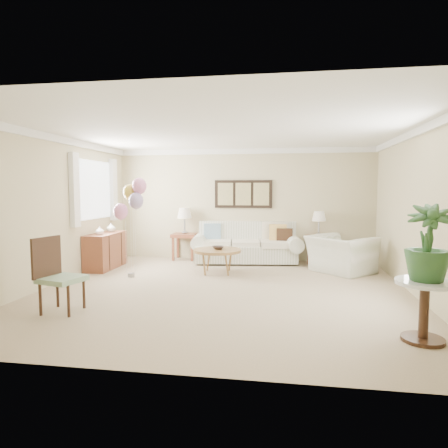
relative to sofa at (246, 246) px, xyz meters
name	(u,v)px	position (x,y,z in m)	size (l,w,h in m)	color
ground_plane	(223,291)	(-0.11, -2.67, -0.36)	(6.00, 6.00, 0.00)	tan
room_shell	(218,192)	(-0.22, -2.57, 1.27)	(6.04, 6.04, 2.60)	#C0B690
wall_art_triptych	(243,194)	(-0.11, 0.30, 1.19)	(1.35, 0.06, 0.65)	black
sofa	(246,246)	(0.00, 0.00, 0.00)	(2.59, 1.20, 0.92)	silver
end_table_left	(185,238)	(-1.48, 0.10, 0.16)	(0.57, 0.52, 0.62)	brown
end_table_right	(319,240)	(1.62, 0.16, 0.16)	(0.57, 0.52, 0.62)	brown
lamp_left	(184,214)	(-1.48, 0.10, 0.72)	(0.34, 0.34, 0.61)	gray
lamp_right	(319,217)	(1.62, 0.16, 0.68)	(0.31, 0.31, 0.55)	gray
coffee_table	(217,251)	(-0.44, -1.31, 0.08)	(0.95, 0.95, 0.48)	olive
decor_bowl	(218,248)	(-0.43, -1.29, 0.15)	(0.24, 0.24, 0.06)	#30231E
armchair	(341,254)	(1.98, -0.85, 0.01)	(1.13, 0.98, 0.73)	silver
side_table	(425,296)	(2.40, -4.47, 0.15)	(0.62, 0.62, 0.68)	silver
potted_plant	(428,243)	(2.41, -4.47, 0.73)	(0.47, 0.47, 0.83)	#264E2B
accent_chair	(57,273)	(-2.16, -4.11, 0.17)	(0.61, 0.61, 1.02)	gray
credenza	(106,251)	(-2.87, -1.17, 0.01)	(0.46, 1.20, 0.74)	brown
vase_white	(100,231)	(-2.85, -1.45, 0.46)	(0.16, 0.16, 0.17)	white
vase_sage	(111,227)	(-2.85, -0.92, 0.48)	(0.19, 0.19, 0.20)	#B9BFB0
balloon_cluster	(132,198)	(-1.97, -1.90, 1.13)	(0.61, 0.42, 1.88)	gray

